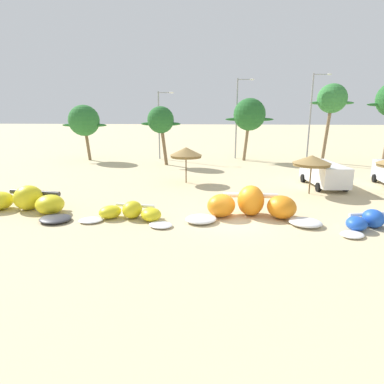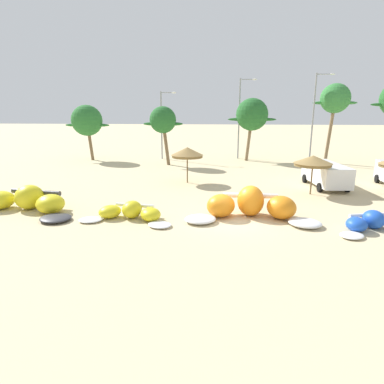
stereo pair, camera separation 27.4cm
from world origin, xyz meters
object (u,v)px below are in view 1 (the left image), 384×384
object	(u,v)px
beach_umbrella_near_van	(186,152)
parked_car_second	(323,173)
lamppost_east_center	(312,114)
kite_far_left	(24,202)
lamppost_west_center	(238,115)
lamppost_west	(160,121)
palm_left_of_gap	(250,115)
kite_center	(376,222)
beach_umbrella_middle	(312,161)
palm_center_left	(332,99)
palm_leftmost	(84,121)
kite_left_of_center	(251,206)
kite_left	(130,213)
palm_left	(161,121)

from	to	relation	value
beach_umbrella_near_van	parked_car_second	world-z (taller)	beach_umbrella_near_van
beach_umbrella_near_van	lamppost_east_center	size ratio (longest dim) A/B	0.30
kite_far_left	lamppost_west_center	size ratio (longest dim) A/B	0.83
lamppost_west	lamppost_east_center	distance (m)	17.55
kite_far_left	palm_left_of_gap	bearing A→B (deg)	55.70
kite_center	lamppost_west_center	size ratio (longest dim) A/B	0.52
palm_left_of_gap	lamppost_west	xyz separation A→B (m)	(-10.65, 0.43, -0.78)
palm_left_of_gap	beach_umbrella_middle	bearing A→B (deg)	-79.39
palm_center_left	lamppost_east_center	size ratio (longest dim) A/B	0.89
beach_umbrella_near_van	palm_center_left	bearing A→B (deg)	39.17
kite_far_left	kite_center	world-z (taller)	kite_far_left
palm_leftmost	beach_umbrella_middle	bearing A→B (deg)	-33.61
palm_leftmost	lamppost_west_center	world-z (taller)	lamppost_west_center
lamppost_east_center	kite_center	bearing A→B (deg)	-95.90
palm_leftmost	lamppost_east_center	world-z (taller)	lamppost_east_center
kite_left_of_center	palm_leftmost	xyz separation A→B (m)	(-17.83, 20.78, 4.01)
palm_center_left	kite_center	bearing A→B (deg)	-101.12
kite_left	palm_left	world-z (taller)	palm_left
palm_leftmost	lamppost_west	xyz separation A→B (m)	(8.85, 1.70, -0.08)
beach_umbrella_near_van	beach_umbrella_middle	size ratio (longest dim) A/B	1.06
palm_leftmost	palm_left	distance (m)	10.08
beach_umbrella_middle	palm_left	world-z (taller)	palm_left
kite_left_of_center	palm_left	size ratio (longest dim) A/B	1.20
palm_left_of_gap	kite_center	bearing A→B (deg)	-79.15
kite_left_of_center	palm_leftmost	size ratio (longest dim) A/B	1.16
beach_umbrella_middle	lamppost_west	size ratio (longest dim) A/B	0.35
kite_left_of_center	lamppost_east_center	bearing A→B (deg)	67.94
beach_umbrella_middle	palm_leftmost	distance (m)	27.16
palm_left_of_gap	lamppost_east_center	bearing A→B (deg)	-9.68
lamppost_east_center	beach_umbrella_near_van	bearing A→B (deg)	-137.18
parked_car_second	lamppost_east_center	bearing A→B (deg)	80.60
kite_left_of_center	kite_center	xyz separation A→B (m)	(6.16, -1.41, -0.30)
palm_center_left	lamppost_west	xyz separation A→B (m)	(-19.59, 1.30, -2.47)
palm_left_of_gap	lamppost_west	size ratio (longest dim) A/B	0.90
beach_umbrella_near_van	palm_leftmost	world-z (taller)	palm_leftmost
parked_car_second	palm_center_left	bearing A→B (deg)	71.80
kite_far_left	kite_left	distance (m)	6.77
beach_umbrella_near_van	lamppost_west	size ratio (longest dim) A/B	0.36
beach_umbrella_near_van	palm_left	distance (m)	10.08
kite_left	beach_umbrella_near_van	xyz separation A→B (m)	(2.12, 9.77, 2.16)
palm_left_of_gap	palm_center_left	xyz separation A→B (m)	(8.94, -0.88, 1.69)
kite_center	palm_left_of_gap	bearing A→B (deg)	100.85
parked_car_second	palm_center_left	world-z (taller)	palm_center_left
palm_left_of_gap	palm_center_left	world-z (taller)	palm_center_left
palm_center_left	lamppost_west_center	distance (m)	10.64
kite_center	lamppost_west_center	bearing A→B (deg)	102.88
palm_leftmost	palm_left	xyz separation A→B (m)	(9.68, -2.81, 0.14)
kite_far_left	palm_left	xyz separation A→B (m)	(5.21, 17.93, 4.25)
kite_left	beach_umbrella_near_van	distance (m)	10.23
kite_center	palm_left_of_gap	world-z (taller)	palm_left_of_gap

